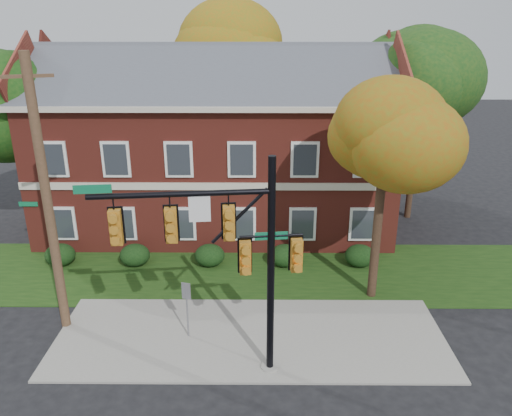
{
  "coord_description": "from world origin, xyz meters",
  "views": [
    {
      "loc": [
        0.31,
        -14.27,
        10.76
      ],
      "look_at": [
        0.19,
        3.0,
        4.28
      ],
      "focal_mm": 35.0,
      "sensor_mm": 36.0,
      "label": 1
    }
  ],
  "objects_px": {
    "hedge_far_left": "(60,255)",
    "tree_right_rear": "(430,75)",
    "apartment_building": "(216,137)",
    "hedge_right": "(285,256)",
    "tree_left_rear": "(20,108)",
    "hedge_left": "(135,255)",
    "tree_far_rear": "(245,53)",
    "tree_near_right": "(392,140)",
    "hedge_center": "(210,255)",
    "hedge_far_right": "(360,256)",
    "utility_pole": "(47,200)",
    "traffic_signal": "(227,248)",
    "sign_post": "(187,301)"
  },
  "relations": [
    {
      "from": "apartment_building",
      "to": "tree_near_right",
      "type": "bearing_deg",
      "value": -48.23
    },
    {
      "from": "hedge_right",
      "to": "tree_far_rear",
      "type": "xyz_separation_m",
      "value": [
        -2.16,
        13.09,
        8.32
      ]
    },
    {
      "from": "hedge_far_left",
      "to": "tree_right_rear",
      "type": "bearing_deg",
      "value": 18.45
    },
    {
      "from": "apartment_building",
      "to": "tree_right_rear",
      "type": "distance_m",
      "value": 11.77
    },
    {
      "from": "apartment_building",
      "to": "hedge_right",
      "type": "height_order",
      "value": "apartment_building"
    },
    {
      "from": "hedge_far_left",
      "to": "hedge_right",
      "type": "distance_m",
      "value": 10.5
    },
    {
      "from": "sign_post",
      "to": "hedge_far_left",
      "type": "bearing_deg",
      "value": 155.33
    },
    {
      "from": "utility_pole",
      "to": "hedge_right",
      "type": "bearing_deg",
      "value": 11.22
    },
    {
      "from": "apartment_building",
      "to": "hedge_far_left",
      "type": "xyz_separation_m",
      "value": [
        -7.0,
        -5.25,
        -4.46
      ]
    },
    {
      "from": "tree_left_rear",
      "to": "sign_post",
      "type": "relative_size",
      "value": 3.97
    },
    {
      "from": "tree_left_rear",
      "to": "sign_post",
      "type": "xyz_separation_m",
      "value": [
        9.49,
        -9.84,
        -5.16
      ]
    },
    {
      "from": "apartment_building",
      "to": "hedge_far_right",
      "type": "height_order",
      "value": "apartment_building"
    },
    {
      "from": "hedge_far_left",
      "to": "hedge_right",
      "type": "xyz_separation_m",
      "value": [
        10.5,
        0.0,
        0.0
      ]
    },
    {
      "from": "hedge_center",
      "to": "hedge_right",
      "type": "distance_m",
      "value": 3.5
    },
    {
      "from": "hedge_right",
      "to": "utility_pole",
      "type": "distance_m",
      "value": 10.8
    },
    {
      "from": "apartment_building",
      "to": "hedge_far_left",
      "type": "distance_m",
      "value": 9.82
    },
    {
      "from": "hedge_far_left",
      "to": "tree_right_rear",
      "type": "xyz_separation_m",
      "value": [
        18.31,
        6.11,
        7.6
      ]
    },
    {
      "from": "hedge_far_right",
      "to": "tree_right_rear",
      "type": "relative_size",
      "value": 0.13
    },
    {
      "from": "hedge_right",
      "to": "hedge_left",
      "type": "bearing_deg",
      "value": 180.0
    },
    {
      "from": "tree_left_rear",
      "to": "traffic_signal",
      "type": "distance_m",
      "value": 16.32
    },
    {
      "from": "hedge_far_right",
      "to": "tree_left_rear",
      "type": "bearing_deg",
      "value": 166.11
    },
    {
      "from": "apartment_building",
      "to": "tree_far_rear",
      "type": "relative_size",
      "value": 1.63
    },
    {
      "from": "tree_far_rear",
      "to": "hedge_center",
      "type": "bearing_deg",
      "value": -95.85
    },
    {
      "from": "tree_near_right",
      "to": "hedge_right",
      "type": "bearing_deg",
      "value": 142.72
    },
    {
      "from": "apartment_building",
      "to": "hedge_left",
      "type": "height_order",
      "value": "apartment_building"
    },
    {
      "from": "hedge_far_left",
      "to": "tree_far_rear",
      "type": "distance_m",
      "value": 17.61
    },
    {
      "from": "traffic_signal",
      "to": "utility_pole",
      "type": "height_order",
      "value": "utility_pole"
    },
    {
      "from": "hedge_right",
      "to": "hedge_far_right",
      "type": "distance_m",
      "value": 3.5
    },
    {
      "from": "hedge_far_left",
      "to": "traffic_signal",
      "type": "bearing_deg",
      "value": -42.3
    },
    {
      "from": "hedge_center",
      "to": "sign_post",
      "type": "xyz_separation_m",
      "value": [
        -0.24,
        -5.7,
        0.99
      ]
    },
    {
      "from": "hedge_center",
      "to": "tree_near_right",
      "type": "relative_size",
      "value": 0.16
    },
    {
      "from": "tree_left_rear",
      "to": "sign_post",
      "type": "distance_m",
      "value": 14.61
    },
    {
      "from": "hedge_far_right",
      "to": "sign_post",
      "type": "distance_m",
      "value": 9.27
    },
    {
      "from": "hedge_far_left",
      "to": "hedge_right",
      "type": "height_order",
      "value": "same"
    },
    {
      "from": "hedge_left",
      "to": "hedge_right",
      "type": "distance_m",
      "value": 7.0
    },
    {
      "from": "tree_far_rear",
      "to": "utility_pole",
      "type": "bearing_deg",
      "value": -109.12
    },
    {
      "from": "tree_near_right",
      "to": "tree_far_rear",
      "type": "xyz_separation_m",
      "value": [
        -5.88,
        15.93,
        2.17
      ]
    },
    {
      "from": "tree_near_right",
      "to": "sign_post",
      "type": "relative_size",
      "value": 3.84
    },
    {
      "from": "hedge_far_left",
      "to": "utility_pole",
      "type": "distance_m",
      "value": 7.05
    },
    {
      "from": "hedge_far_left",
      "to": "tree_far_rear",
      "type": "height_order",
      "value": "tree_far_rear"
    },
    {
      "from": "tree_left_rear",
      "to": "utility_pole",
      "type": "relative_size",
      "value": 0.89
    },
    {
      "from": "hedge_center",
      "to": "tree_right_rear",
      "type": "bearing_deg",
      "value": 28.37
    },
    {
      "from": "hedge_right",
      "to": "tree_left_rear",
      "type": "relative_size",
      "value": 0.16
    },
    {
      "from": "tree_near_right",
      "to": "tree_left_rear",
      "type": "relative_size",
      "value": 0.97
    },
    {
      "from": "apartment_building",
      "to": "tree_near_right",
      "type": "distance_m",
      "value": 10.97
    },
    {
      "from": "apartment_building",
      "to": "tree_right_rear",
      "type": "height_order",
      "value": "tree_right_rear"
    },
    {
      "from": "hedge_right",
      "to": "tree_right_rear",
      "type": "distance_m",
      "value": 12.5
    },
    {
      "from": "hedge_far_right",
      "to": "tree_far_rear",
      "type": "bearing_deg",
      "value": 113.37
    },
    {
      "from": "hedge_left",
      "to": "traffic_signal",
      "type": "bearing_deg",
      "value": -57.4
    },
    {
      "from": "hedge_right",
      "to": "tree_left_rear",
      "type": "xyz_separation_m",
      "value": [
        -13.23,
        4.14,
        6.16
      ]
    }
  ]
}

